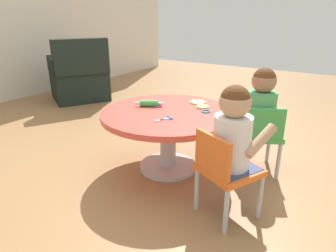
{
  "coord_description": "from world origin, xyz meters",
  "views": [
    {
      "loc": [
        -1.73,
        -1.15,
        1.13
      ],
      "look_at": [
        0.0,
        0.0,
        0.35
      ],
      "focal_mm": 31.76,
      "sensor_mm": 36.0,
      "label": 1
    }
  ],
  "objects": [
    {
      "name": "child_chair_left",
      "position": [
        -0.31,
        -0.6,
        0.31
      ],
      "size": [
        0.4,
        0.4,
        0.54
      ],
      "color": "#B7B7BC",
      "rests_on": "ground"
    },
    {
      "name": "cookie_cutter_1",
      "position": [
        0.14,
        -0.24,
        0.47
      ],
      "size": [
        0.07,
        0.07,
        0.01
      ],
      "primitive_type": "torus",
      "color": "#3F99D8",
      "rests_on": "craft_table"
    },
    {
      "name": "seated_child_left",
      "position": [
        -0.27,
        -0.61,
        0.53
      ],
      "size": [
        0.43,
        0.39,
        0.51
      ],
      "color": "#3F4772",
      "rests_on": "ground"
    },
    {
      "name": "craft_table",
      "position": [
        0.0,
        0.0,
        0.37
      ],
      "size": [
        0.98,
        0.98,
        0.47
      ],
      "color": "silver",
      "rests_on": "ground"
    },
    {
      "name": "ground_plane",
      "position": [
        0.0,
        0.0,
        0.0
      ],
      "size": [
        10.0,
        10.0,
        0.0
      ],
      "primitive_type": "plane",
      "color": "#9E7247"
    },
    {
      "name": "child_chair_right",
      "position": [
        0.32,
        -0.59,
        0.31
      ],
      "size": [
        0.41,
        0.41,
        0.54
      ],
      "color": "#B7B7BC",
      "rests_on": "ground"
    },
    {
      "name": "playdough_blob_1",
      "position": [
        0.21,
        -0.17,
        0.47
      ],
      "size": [
        0.1,
        0.1,
        0.02
      ],
      "primitive_type": "cylinder",
      "color": "#F2CC72",
      "rests_on": "craft_table"
    },
    {
      "name": "craft_scissors",
      "position": [
        -0.16,
        -0.09,
        0.47
      ],
      "size": [
        0.14,
        0.1,
        0.01
      ],
      "color": "silver",
      "rests_on": "craft_table"
    },
    {
      "name": "playdough_blob_0",
      "position": [
        0.31,
        -0.08,
        0.47
      ],
      "size": [
        0.13,
        0.13,
        0.01
      ],
      "primitive_type": "cylinder",
      "color": "#B2E58C",
      "rests_on": "craft_table"
    },
    {
      "name": "armchair_dark",
      "position": [
        1.0,
        2.15,
        0.31
      ],
      "size": [
        0.96,
        0.97,
        0.85
      ],
      "color": "black",
      "rests_on": "ground"
    },
    {
      "name": "rolling_pin",
      "position": [
        0.02,
        0.18,
        0.49
      ],
      "size": [
        0.14,
        0.21,
        0.05
      ],
      "color": "green",
      "rests_on": "craft_table"
    },
    {
      "name": "seated_child_right",
      "position": [
        0.35,
        -0.57,
        0.53
      ],
      "size": [
        0.44,
        0.41,
        0.51
      ],
      "color": "#3F4772",
      "rests_on": "ground"
    },
    {
      "name": "cookie_cutter_0",
      "position": [
        0.06,
        0.13,
        0.47
      ],
      "size": [
        0.07,
        0.07,
        0.01
      ],
      "primitive_type": "torus",
      "color": "#D83FA5",
      "rests_on": "craft_table"
    }
  ]
}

